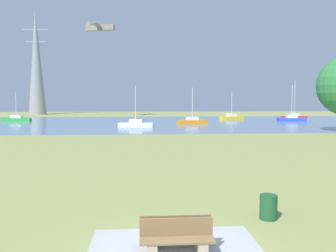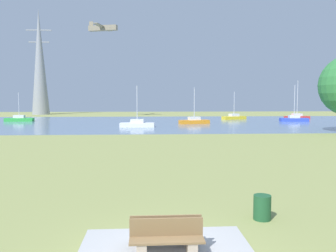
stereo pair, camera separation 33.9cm
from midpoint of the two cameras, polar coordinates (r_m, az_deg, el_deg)
ground_plane at (r=30.59m, az=-2.29°, el=-2.91°), size 160.00×160.00×0.00m
bench_facing_water at (r=9.28m, az=0.69°, el=-17.19°), size 1.80×0.48×0.89m
bench_facing_inland at (r=8.78m, az=0.96°, el=-18.48°), size 1.80×0.48×0.89m
litter_bin at (r=11.93m, az=16.04°, el=-12.75°), size 0.56×0.56×0.80m
water_surface at (r=58.47m, az=-2.87°, el=0.59°), size 140.00×40.00×0.02m
sailboat_orange at (r=55.27m, az=4.51°, el=0.81°), size 5.01×2.52×5.73m
sailboat_white at (r=48.68m, az=-4.90°, el=0.33°), size 4.88×1.77×5.78m
sailboat_green at (r=66.45m, az=-23.14°, el=1.07°), size 4.86×1.71×5.11m
sailboat_blue at (r=64.84m, az=20.17°, el=1.09°), size 4.93×1.99×6.41m
sailboat_red at (r=72.77m, az=20.58°, el=1.42°), size 4.93×1.99×7.59m
sailboat_yellow at (r=68.45m, az=10.94°, el=1.43°), size 5.02×3.04×5.35m
electricity_pylon at (r=96.06m, az=-20.27°, el=9.84°), size 6.40×4.40×26.90m
light_aircraft at (r=79.55m, az=-10.57°, el=15.58°), size 6.46×8.39×2.10m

